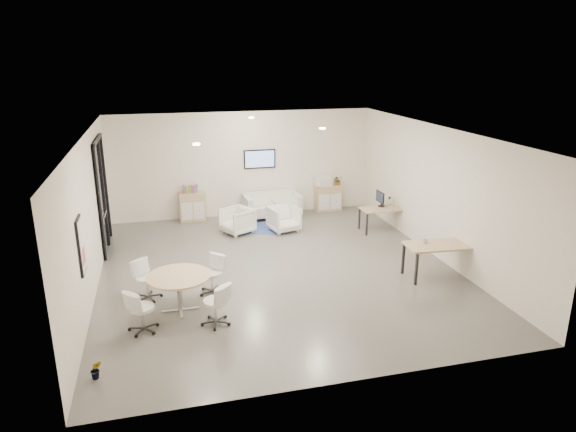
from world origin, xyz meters
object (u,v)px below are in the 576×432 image
Objects in this scene: loveseat at (272,206)px; desk_rear at (383,210)px; sideboard_right at (328,198)px; desk_front at (438,248)px; armchair_left at (237,220)px; armchair_right at (284,218)px; sideboard_left at (193,207)px; round_table at (179,279)px.

loveseat is 3.49m from desk_rear.
desk_rear is (0.85, -2.30, 0.19)m from sideboard_right.
desk_front is at bearing -67.77° from loveseat.
desk_front is at bearing -82.73° from sideboard_right.
sideboard_right is 5.59m from desk_front.
armchair_left reaches higher than desk_front.
desk_rear is at bearing -41.11° from loveseat.
armchair_right is 0.52× the size of desk_front.
desk_front is (5.02, -5.54, 0.25)m from sideboard_left.
loveseat is at bearing 61.05° from round_table.
sideboard_right reaches higher than loveseat.
armchair_left is at bearing 159.94° from armchair_right.
armchair_right is at bearing -139.08° from sideboard_right.
sideboard_right is 3.52m from armchair_left.
desk_rear is (4.05, -0.82, 0.21)m from armchair_left.
desk_front is (2.59, -3.91, 0.29)m from armchair_right.
round_table is at bearing -49.83° from armchair_left.
sideboard_left is 2.93m from armchair_right.
desk_front is at bearing -94.17° from desk_rear.
sideboard_right reaches higher than armchair_right.
loveseat is 1.43× the size of round_table.
desk_front is at bearing 2.43° from round_table.
desk_front reaches higher than desk_rear.
armchair_right is 0.60× the size of desk_rear.
round_table is (-5.71, -0.24, -0.02)m from desk_front.
sideboard_right is (4.31, -0.00, -0.01)m from sideboard_left.
sideboard_right is 0.55× the size of desk_front.
desk_front is at bearing -70.03° from armchair_right.
sideboard_left is 2.41m from loveseat.
desk_front is (2.62, -5.34, 0.34)m from loveseat.
desk_rear is (2.73, -0.67, 0.21)m from armchair_right.
armchair_left is (1.12, -1.48, -0.04)m from sideboard_left.
desk_front is (-0.15, -3.24, 0.08)m from desk_rear.
armchair_left and armchair_right have the same top height.
sideboard_left is 1.10× the size of armchair_left.
sideboard_left is at bearing 154.38° from desk_rear.
armchair_right is at bearing 53.04° from round_table.
round_table is at bearing -96.83° from sideboard_left.
sideboard_right is 7.65m from round_table.
armchair_left is 0.60× the size of desk_rear.
desk_rear is at bearing 91.55° from desk_front.
desk_front is at bearing 16.85° from armchair_left.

